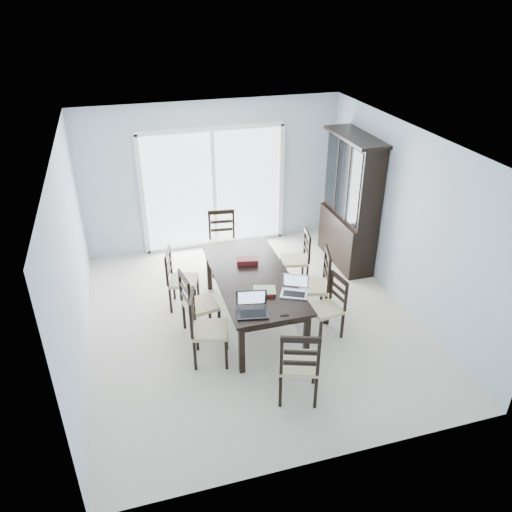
{
  "coord_description": "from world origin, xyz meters",
  "views": [
    {
      "loc": [
        -1.57,
        -5.61,
        4.24
      ],
      "look_at": [
        0.05,
        0.0,
        1.04
      ],
      "focal_mm": 35.0,
      "sensor_mm": 36.0,
      "label": 1
    }
  ],
  "objects_px": {
    "chair_right_near": "(332,300)",
    "chair_left_far": "(177,273)",
    "chair_end_far": "(222,235)",
    "game_box": "(247,261)",
    "cell_phone": "(284,315)",
    "chair_right_far": "(300,253)",
    "chair_end_near": "(299,359)",
    "chair_left_mid": "(193,298)",
    "chair_right_mid": "(318,277)",
    "laptop_dark": "(253,310)",
    "hot_tub": "(163,202)",
    "laptop_silver": "(294,291)",
    "china_hutch": "(350,203)",
    "dining_table": "(253,280)",
    "chair_left_near": "(202,321)"
  },
  "relations": [
    {
      "from": "china_hutch",
      "to": "chair_end_far",
      "type": "bearing_deg",
      "value": 170.67
    },
    {
      "from": "chair_end_far",
      "to": "laptop_dark",
      "type": "height_order",
      "value": "chair_end_far"
    },
    {
      "from": "chair_end_near",
      "to": "chair_right_mid",
      "type": "bearing_deg",
      "value": 80.15
    },
    {
      "from": "chair_end_near",
      "to": "laptop_dark",
      "type": "xyz_separation_m",
      "value": [
        -0.31,
        0.78,
        0.2
      ]
    },
    {
      "from": "cell_phone",
      "to": "game_box",
      "type": "bearing_deg",
      "value": 102.63
    },
    {
      "from": "chair_end_far",
      "to": "game_box",
      "type": "distance_m",
      "value": 1.27
    },
    {
      "from": "dining_table",
      "to": "chair_end_near",
      "type": "height_order",
      "value": "chair_end_near"
    },
    {
      "from": "dining_table",
      "to": "laptop_dark",
      "type": "height_order",
      "value": "laptop_dark"
    },
    {
      "from": "china_hutch",
      "to": "chair_left_mid",
      "type": "relative_size",
      "value": 1.98
    },
    {
      "from": "chair_left_near",
      "to": "chair_left_mid",
      "type": "xyz_separation_m",
      "value": [
        -0.02,
        0.55,
        -0.01
      ]
    },
    {
      "from": "dining_table",
      "to": "cell_phone",
      "type": "relative_size",
      "value": 21.13
    },
    {
      "from": "chair_right_far",
      "to": "chair_end_far",
      "type": "relative_size",
      "value": 0.89
    },
    {
      "from": "hot_tub",
      "to": "laptop_silver",
      "type": "bearing_deg",
      "value": -74.23
    },
    {
      "from": "chair_left_near",
      "to": "laptop_dark",
      "type": "height_order",
      "value": "chair_left_near"
    },
    {
      "from": "chair_end_far",
      "to": "hot_tub",
      "type": "bearing_deg",
      "value": -62.49
    },
    {
      "from": "chair_right_far",
      "to": "game_box",
      "type": "bearing_deg",
      "value": 123.95
    },
    {
      "from": "chair_left_mid",
      "to": "chair_right_near",
      "type": "distance_m",
      "value": 1.84
    },
    {
      "from": "hot_tub",
      "to": "chair_right_far",
      "type": "bearing_deg",
      "value": -57.32
    },
    {
      "from": "chair_end_near",
      "to": "game_box",
      "type": "distance_m",
      "value": 1.99
    },
    {
      "from": "chair_right_mid",
      "to": "chair_end_near",
      "type": "distance_m",
      "value": 1.75
    },
    {
      "from": "cell_phone",
      "to": "game_box",
      "type": "relative_size",
      "value": 0.35
    },
    {
      "from": "chair_right_near",
      "to": "chair_end_near",
      "type": "xyz_separation_m",
      "value": [
        -0.87,
        -1.08,
        0.08
      ]
    },
    {
      "from": "china_hutch",
      "to": "chair_end_near",
      "type": "height_order",
      "value": "china_hutch"
    },
    {
      "from": "chair_right_far",
      "to": "china_hutch",
      "type": "bearing_deg",
      "value": -55.28
    },
    {
      "from": "chair_left_mid",
      "to": "game_box",
      "type": "xyz_separation_m",
      "value": [
        0.86,
        0.43,
        0.2
      ]
    },
    {
      "from": "chair_right_mid",
      "to": "chair_end_far",
      "type": "bearing_deg",
      "value": 45.39
    },
    {
      "from": "game_box",
      "to": "chair_right_mid",
      "type": "bearing_deg",
      "value": -26.99
    },
    {
      "from": "chair_left_mid",
      "to": "hot_tub",
      "type": "xyz_separation_m",
      "value": [
        0.04,
        3.66,
        -0.08
      ]
    },
    {
      "from": "chair_right_far",
      "to": "laptop_dark",
      "type": "height_order",
      "value": "chair_right_far"
    },
    {
      "from": "game_box",
      "to": "chair_right_near",
      "type": "bearing_deg",
      "value": -44.5
    },
    {
      "from": "chair_left_near",
      "to": "chair_left_mid",
      "type": "relative_size",
      "value": 1.02
    },
    {
      "from": "chair_left_mid",
      "to": "hot_tub",
      "type": "bearing_deg",
      "value": 169.96
    },
    {
      "from": "chair_left_mid",
      "to": "chair_right_mid",
      "type": "distance_m",
      "value": 1.76
    },
    {
      "from": "china_hutch",
      "to": "cell_phone",
      "type": "bearing_deg",
      "value": -130.29
    },
    {
      "from": "game_box",
      "to": "hot_tub",
      "type": "xyz_separation_m",
      "value": [
        -0.82,
        3.23,
        -0.28
      ]
    },
    {
      "from": "chair_left_mid",
      "to": "chair_end_near",
      "type": "relative_size",
      "value": 0.96
    },
    {
      "from": "chair_right_near",
      "to": "laptop_silver",
      "type": "distance_m",
      "value": 0.62
    },
    {
      "from": "chair_left_far",
      "to": "hot_tub",
      "type": "relative_size",
      "value": 0.54
    },
    {
      "from": "chair_left_far",
      "to": "chair_right_far",
      "type": "relative_size",
      "value": 1.03
    },
    {
      "from": "chair_end_far",
      "to": "cell_phone",
      "type": "distance_m",
      "value": 2.6
    },
    {
      "from": "china_hutch",
      "to": "cell_phone",
      "type": "xyz_separation_m",
      "value": [
        -1.91,
        -2.25,
        -0.32
      ]
    },
    {
      "from": "china_hutch",
      "to": "chair_end_near",
      "type": "distance_m",
      "value": 3.53
    },
    {
      "from": "chair_end_far",
      "to": "chair_left_mid",
      "type": "bearing_deg",
      "value": 72.3
    },
    {
      "from": "chair_right_near",
      "to": "cell_phone",
      "type": "relative_size",
      "value": 9.71
    },
    {
      "from": "chair_right_near",
      "to": "chair_left_far",
      "type": "bearing_deg",
      "value": 47.68
    },
    {
      "from": "chair_end_near",
      "to": "hot_tub",
      "type": "relative_size",
      "value": 0.59
    },
    {
      "from": "chair_left_near",
      "to": "chair_left_far",
      "type": "xyz_separation_m",
      "value": [
        -0.13,
        1.3,
        -0.03
      ]
    },
    {
      "from": "game_box",
      "to": "chair_left_far",
      "type": "bearing_deg",
      "value": 161.51
    },
    {
      "from": "chair_right_far",
      "to": "chair_end_near",
      "type": "height_order",
      "value": "chair_end_near"
    },
    {
      "from": "chair_left_mid",
      "to": "cell_phone",
      "type": "xyz_separation_m",
      "value": [
        0.96,
        -0.91,
        0.17
      ]
    }
  ]
}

